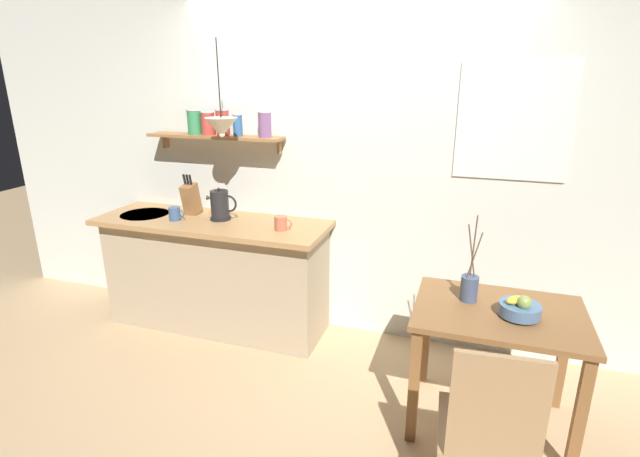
{
  "coord_description": "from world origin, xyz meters",
  "views": [
    {
      "loc": [
        0.9,
        -2.78,
        1.99
      ],
      "look_at": [
        -0.1,
        0.25,
        0.95
      ],
      "focal_mm": 26.85,
      "sensor_mm": 36.0,
      "label": 1
    }
  ],
  "objects_px": {
    "coffee_mug_spare": "(281,223)",
    "coffee_mug_by_sink": "(175,214)",
    "dining_table": "(497,331)",
    "electric_kettle": "(220,205)",
    "twig_vase": "(469,287)",
    "fruit_bowl": "(520,308)",
    "dining_chair_near": "(490,430)",
    "knife_block": "(191,198)",
    "pendant_lamp": "(221,127)"
  },
  "relations": [
    {
      "from": "coffee_mug_spare",
      "to": "coffee_mug_by_sink",
      "type": "bearing_deg",
      "value": -177.67
    },
    {
      "from": "dining_table",
      "to": "electric_kettle",
      "type": "xyz_separation_m",
      "value": [
        -2.04,
        0.55,
        0.41
      ]
    },
    {
      "from": "twig_vase",
      "to": "dining_table",
      "type": "bearing_deg",
      "value": -24.36
    },
    {
      "from": "fruit_bowl",
      "to": "coffee_mug_by_sink",
      "type": "xyz_separation_m",
      "value": [
        -2.45,
        0.47,
        0.17
      ]
    },
    {
      "from": "fruit_bowl",
      "to": "coffee_mug_spare",
      "type": "distance_m",
      "value": 1.68
    },
    {
      "from": "dining_chair_near",
      "to": "coffee_mug_by_sink",
      "type": "relative_size",
      "value": 7.5
    },
    {
      "from": "electric_kettle",
      "to": "coffee_mug_by_sink",
      "type": "height_order",
      "value": "electric_kettle"
    },
    {
      "from": "fruit_bowl",
      "to": "knife_block",
      "type": "bearing_deg",
      "value": 165.07
    },
    {
      "from": "dining_chair_near",
      "to": "coffee_mug_by_sink",
      "type": "bearing_deg",
      "value": 153.24
    },
    {
      "from": "dining_table",
      "to": "twig_vase",
      "type": "distance_m",
      "value": 0.29
    },
    {
      "from": "dining_chair_near",
      "to": "pendant_lamp",
      "type": "distance_m",
      "value": 2.49
    },
    {
      "from": "twig_vase",
      "to": "coffee_mug_spare",
      "type": "height_order",
      "value": "twig_vase"
    },
    {
      "from": "electric_kettle",
      "to": "dining_chair_near",
      "type": "bearing_deg",
      "value": -33.05
    },
    {
      "from": "dining_table",
      "to": "twig_vase",
      "type": "height_order",
      "value": "twig_vase"
    },
    {
      "from": "twig_vase",
      "to": "pendant_lamp",
      "type": "distance_m",
      "value": 1.97
    },
    {
      "from": "coffee_mug_spare",
      "to": "twig_vase",
      "type": "bearing_deg",
      "value": -16.08
    },
    {
      "from": "coffee_mug_spare",
      "to": "pendant_lamp",
      "type": "relative_size",
      "value": 0.2
    },
    {
      "from": "dining_table",
      "to": "knife_block",
      "type": "xyz_separation_m",
      "value": [
        -2.32,
        0.6,
        0.44
      ]
    },
    {
      "from": "coffee_mug_spare",
      "to": "dining_table",
      "type": "bearing_deg",
      "value": -17.08
    },
    {
      "from": "dining_chair_near",
      "to": "coffee_mug_spare",
      "type": "bearing_deg",
      "value": 140.38
    },
    {
      "from": "knife_block",
      "to": "electric_kettle",
      "type": "bearing_deg",
      "value": -8.69
    },
    {
      "from": "fruit_bowl",
      "to": "twig_vase",
      "type": "relative_size",
      "value": 0.42
    },
    {
      "from": "fruit_bowl",
      "to": "electric_kettle",
      "type": "xyz_separation_m",
      "value": [
        -2.13,
        0.6,
        0.23
      ]
    },
    {
      "from": "dining_chair_near",
      "to": "twig_vase",
      "type": "relative_size",
      "value": 1.89
    },
    {
      "from": "dining_table",
      "to": "dining_chair_near",
      "type": "distance_m",
      "value": 0.75
    },
    {
      "from": "coffee_mug_by_sink",
      "to": "coffee_mug_spare",
      "type": "relative_size",
      "value": 0.98
    },
    {
      "from": "dining_chair_near",
      "to": "knife_block",
      "type": "bearing_deg",
      "value": 149.52
    },
    {
      "from": "twig_vase",
      "to": "knife_block",
      "type": "distance_m",
      "value": 2.22
    },
    {
      "from": "knife_block",
      "to": "dining_table",
      "type": "bearing_deg",
      "value": -14.44
    },
    {
      "from": "dining_table",
      "to": "dining_chair_near",
      "type": "height_order",
      "value": "dining_chair_near"
    },
    {
      "from": "electric_kettle",
      "to": "twig_vase",
      "type": "bearing_deg",
      "value": -14.33
    },
    {
      "from": "knife_block",
      "to": "dining_chair_near",
      "type": "bearing_deg",
      "value": -30.48
    },
    {
      "from": "fruit_bowl",
      "to": "pendant_lamp",
      "type": "xyz_separation_m",
      "value": [
        -2.02,
        0.5,
        0.83
      ]
    },
    {
      "from": "dining_chair_near",
      "to": "twig_vase",
      "type": "bearing_deg",
      "value": 99.25
    },
    {
      "from": "twig_vase",
      "to": "knife_block",
      "type": "relative_size",
      "value": 1.56
    },
    {
      "from": "electric_kettle",
      "to": "pendant_lamp",
      "type": "height_order",
      "value": "pendant_lamp"
    },
    {
      "from": "twig_vase",
      "to": "knife_block",
      "type": "height_order",
      "value": "twig_vase"
    },
    {
      "from": "knife_block",
      "to": "pendant_lamp",
      "type": "height_order",
      "value": "pendant_lamp"
    },
    {
      "from": "twig_vase",
      "to": "fruit_bowl",
      "type": "bearing_deg",
      "value": -25.07
    },
    {
      "from": "dining_table",
      "to": "electric_kettle",
      "type": "height_order",
      "value": "electric_kettle"
    },
    {
      "from": "coffee_mug_spare",
      "to": "knife_block",
      "type": "bearing_deg",
      "value": 170.48
    },
    {
      "from": "dining_table",
      "to": "electric_kettle",
      "type": "relative_size",
      "value": 3.65
    },
    {
      "from": "fruit_bowl",
      "to": "dining_chair_near",
      "type": "bearing_deg",
      "value": -100.64
    },
    {
      "from": "coffee_mug_spare",
      "to": "dining_chair_near",
      "type": "bearing_deg",
      "value": -39.62
    },
    {
      "from": "dining_chair_near",
      "to": "pendant_lamp",
      "type": "bearing_deg",
      "value": 147.58
    },
    {
      "from": "dining_table",
      "to": "knife_block",
      "type": "distance_m",
      "value": 2.44
    },
    {
      "from": "dining_chair_near",
      "to": "coffee_mug_spare",
      "type": "relative_size",
      "value": 7.35
    },
    {
      "from": "dining_table",
      "to": "coffee_mug_by_sink",
      "type": "relative_size",
      "value": 7.08
    },
    {
      "from": "fruit_bowl",
      "to": "coffee_mug_spare",
      "type": "relative_size",
      "value": 1.64
    },
    {
      "from": "coffee_mug_by_sink",
      "to": "fruit_bowl",
      "type": "bearing_deg",
      "value": -10.85
    }
  ]
}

